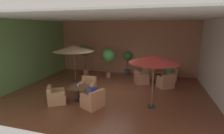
{
  "coord_description": "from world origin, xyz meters",
  "views": [
    {
      "loc": [
        2.35,
        -8.11,
        3.37
      ],
      "look_at": [
        0.0,
        0.4,
        1.29
      ],
      "focal_mm": 26.86,
      "sensor_mm": 36.0,
      "label": 1
    }
  ],
  "objects_px": {
    "armchair_front_left_east": "(88,87)",
    "patio_umbrella_center_beige": "(154,59)",
    "potted_tree_mid_right": "(127,59)",
    "patron_blue_shirt": "(169,70)",
    "armchair_front_left_north": "(93,100)",
    "iced_drink_cup": "(78,85)",
    "potted_tree_mid_left": "(85,53)",
    "armchair_front_left_south": "(56,97)",
    "potted_tree_left_corner": "(108,56)",
    "armchair_front_right_north": "(169,76)",
    "cafe_table_front_left": "(78,90)",
    "armchair_front_right_south": "(141,79)",
    "patron_by_window": "(92,91)",
    "patio_umbrella_tall_red": "(74,49)",
    "armchair_front_right_east": "(149,73)",
    "cafe_table_front_right": "(157,74)",
    "armchair_front_right_west": "(166,82)"
  },
  "relations": [
    {
      "from": "armchair_front_right_north",
      "to": "potted_tree_mid_left",
      "type": "distance_m",
      "value": 6.01
    },
    {
      "from": "patio_umbrella_center_beige",
      "to": "armchair_front_left_east",
      "type": "bearing_deg",
      "value": 165.9
    },
    {
      "from": "cafe_table_front_left",
      "to": "armchair_front_right_south",
      "type": "height_order",
      "value": "armchair_front_right_south"
    },
    {
      "from": "armchair_front_right_north",
      "to": "potted_tree_left_corner",
      "type": "bearing_deg",
      "value": -173.46
    },
    {
      "from": "cafe_table_front_right",
      "to": "patio_umbrella_tall_red",
      "type": "height_order",
      "value": "patio_umbrella_tall_red"
    },
    {
      "from": "armchair_front_left_east",
      "to": "potted_tree_mid_right",
      "type": "relative_size",
      "value": 0.49
    },
    {
      "from": "armchair_front_right_west",
      "to": "iced_drink_cup",
      "type": "bearing_deg",
      "value": -145.45
    },
    {
      "from": "armchair_front_right_south",
      "to": "potted_tree_mid_left",
      "type": "height_order",
      "value": "potted_tree_mid_left"
    },
    {
      "from": "armchair_front_left_south",
      "to": "armchair_front_right_east",
      "type": "xyz_separation_m",
      "value": [
        3.83,
        5.21,
        0.03
      ]
    },
    {
      "from": "cafe_table_front_left",
      "to": "armchair_front_left_south",
      "type": "xyz_separation_m",
      "value": [
        -0.87,
        -0.53,
        -0.23
      ]
    },
    {
      "from": "cafe_table_front_left",
      "to": "armchair_front_left_south",
      "type": "height_order",
      "value": "armchair_front_left_south"
    },
    {
      "from": "armchair_front_left_south",
      "to": "potted_tree_left_corner",
      "type": "distance_m",
      "value": 4.78
    },
    {
      "from": "patio_umbrella_tall_red",
      "to": "iced_drink_cup",
      "type": "xyz_separation_m",
      "value": [
        1.46,
        -2.49,
        -1.37
      ]
    },
    {
      "from": "armchair_front_left_east",
      "to": "armchair_front_right_east",
      "type": "relative_size",
      "value": 0.84
    },
    {
      "from": "armchair_front_right_east",
      "to": "armchair_front_right_south",
      "type": "relative_size",
      "value": 0.97
    },
    {
      "from": "armchair_front_left_south",
      "to": "armchair_front_right_east",
      "type": "height_order",
      "value": "armchair_front_right_east"
    },
    {
      "from": "armchair_front_left_east",
      "to": "potted_tree_mid_right",
      "type": "xyz_separation_m",
      "value": [
        1.38,
        3.93,
        0.86
      ]
    },
    {
      "from": "patron_blue_shirt",
      "to": "armchair_front_right_north",
      "type": "bearing_deg",
      "value": 37.54
    },
    {
      "from": "patio_umbrella_tall_red",
      "to": "iced_drink_cup",
      "type": "height_order",
      "value": "patio_umbrella_tall_red"
    },
    {
      "from": "potted_tree_mid_right",
      "to": "patron_blue_shirt",
      "type": "xyz_separation_m",
      "value": [
        2.87,
        -0.56,
        -0.47
      ]
    },
    {
      "from": "patron_by_window",
      "to": "armchair_front_left_east",
      "type": "bearing_deg",
      "value": 120.65
    },
    {
      "from": "armchair_front_right_west",
      "to": "patio_umbrella_center_beige",
      "type": "height_order",
      "value": "patio_umbrella_center_beige"
    },
    {
      "from": "potted_tree_mid_left",
      "to": "patron_by_window",
      "type": "relative_size",
      "value": 3.26
    },
    {
      "from": "armchair_front_right_east",
      "to": "potted_tree_left_corner",
      "type": "xyz_separation_m",
      "value": [
        -2.68,
        -0.72,
        1.15
      ]
    },
    {
      "from": "armchair_front_right_east",
      "to": "potted_tree_mid_right",
      "type": "distance_m",
      "value": 1.79
    },
    {
      "from": "armchair_front_right_west",
      "to": "patron_by_window",
      "type": "height_order",
      "value": "patron_by_window"
    },
    {
      "from": "potted_tree_mid_left",
      "to": "potted_tree_mid_right",
      "type": "distance_m",
      "value": 3.07
    },
    {
      "from": "patron_blue_shirt",
      "to": "armchair_front_right_south",
      "type": "bearing_deg",
      "value": -148.18
    },
    {
      "from": "cafe_table_front_left",
      "to": "patio_umbrella_center_beige",
      "type": "height_order",
      "value": "patio_umbrella_center_beige"
    },
    {
      "from": "cafe_table_front_right",
      "to": "armchair_front_right_north",
      "type": "distance_m",
      "value": 1.05
    },
    {
      "from": "armchair_front_left_north",
      "to": "iced_drink_cup",
      "type": "distance_m",
      "value": 1.2
    },
    {
      "from": "armchair_front_right_east",
      "to": "iced_drink_cup",
      "type": "distance_m",
      "value": 5.5
    },
    {
      "from": "armchair_front_left_south",
      "to": "potted_tree_left_corner",
      "type": "height_order",
      "value": "potted_tree_left_corner"
    },
    {
      "from": "patio_umbrella_tall_red",
      "to": "potted_tree_mid_left",
      "type": "xyz_separation_m",
      "value": [
        -0.05,
        1.71,
        -0.53
      ]
    },
    {
      "from": "cafe_table_front_left",
      "to": "armchair_front_right_north",
      "type": "distance_m",
      "value": 6.17
    },
    {
      "from": "potted_tree_left_corner",
      "to": "iced_drink_cup",
      "type": "bearing_deg",
      "value": -95.19
    },
    {
      "from": "armchair_front_left_south",
      "to": "patio_umbrella_tall_red",
      "type": "relative_size",
      "value": 0.41
    },
    {
      "from": "cafe_table_front_left",
      "to": "armchair_front_right_north",
      "type": "height_order",
      "value": "armchair_front_right_north"
    },
    {
      "from": "cafe_table_front_left",
      "to": "armchair_front_left_east",
      "type": "xyz_separation_m",
      "value": [
        0.01,
        1.02,
        -0.24
      ]
    },
    {
      "from": "patio_umbrella_center_beige",
      "to": "potted_tree_left_corner",
      "type": "height_order",
      "value": "patio_umbrella_center_beige"
    },
    {
      "from": "armchair_front_left_east",
      "to": "patio_umbrella_center_beige",
      "type": "height_order",
      "value": "patio_umbrella_center_beige"
    },
    {
      "from": "patio_umbrella_tall_red",
      "to": "potted_tree_left_corner",
      "type": "height_order",
      "value": "patio_umbrella_tall_red"
    },
    {
      "from": "armchair_front_right_north",
      "to": "patron_blue_shirt",
      "type": "height_order",
      "value": "patron_blue_shirt"
    },
    {
      "from": "potted_tree_mid_left",
      "to": "patron_by_window",
      "type": "xyz_separation_m",
      "value": [
        2.45,
        -4.73,
        -0.85
      ]
    },
    {
      "from": "armchair_front_left_east",
      "to": "potted_tree_mid_left",
      "type": "xyz_separation_m",
      "value": [
        -1.59,
        3.27,
        1.28
      ]
    },
    {
      "from": "patio_umbrella_center_beige",
      "to": "potted_tree_mid_right",
      "type": "bearing_deg",
      "value": 112.26
    },
    {
      "from": "patron_blue_shirt",
      "to": "iced_drink_cup",
      "type": "height_order",
      "value": "patron_blue_shirt"
    },
    {
      "from": "armchair_front_left_north",
      "to": "patron_blue_shirt",
      "type": "xyz_separation_m",
      "value": [
        3.35,
        4.85,
        0.38
      ]
    },
    {
      "from": "cafe_table_front_left",
      "to": "iced_drink_cup",
      "type": "xyz_separation_m",
      "value": [
        -0.07,
        0.1,
        0.2
      ]
    },
    {
      "from": "potted_tree_left_corner",
      "to": "potted_tree_mid_left",
      "type": "relative_size",
      "value": 0.93
    }
  ]
}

